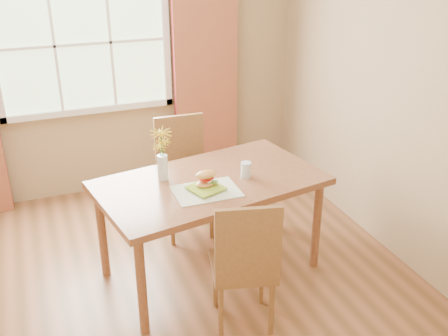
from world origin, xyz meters
TOP-DOWN VIEW (x-y plane):
  - room at (0.00, 0.00)m, footprint 4.24×3.84m
  - window at (0.00, 1.87)m, footprint 1.62×0.06m
  - curtain_right at (1.15, 1.78)m, footprint 0.65×0.08m
  - dining_table at (0.61, 0.16)m, footprint 1.76×1.18m
  - chair_near at (0.59, -0.54)m, footprint 0.49×0.49m
  - chair_far at (0.62, 0.87)m, footprint 0.45×0.45m
  - placemat at (0.52, -0.01)m, footprint 0.45×0.34m
  - plate at (0.53, 0.01)m, footprint 0.28×0.28m
  - croissant_sandwich at (0.54, 0.04)m, footprint 0.17×0.13m
  - water_glass at (0.88, 0.11)m, footprint 0.08×0.08m
  - flower_vase at (0.29, 0.29)m, footprint 0.16×0.16m

SIDE VIEW (x-z plane):
  - chair_near at x=0.59m, z-range 0.05..1.03m
  - chair_far at x=0.62m, z-range 0.05..1.07m
  - dining_table at x=0.61m, z-range 0.31..1.10m
  - placemat at x=0.52m, z-range 0.79..0.80m
  - plate at x=0.53m, z-range 0.80..0.81m
  - water_glass at x=0.88m, z-range 0.79..0.90m
  - croissant_sandwich at x=0.54m, z-range 0.81..0.92m
  - flower_vase at x=0.29m, z-range 0.83..1.22m
  - curtain_right at x=1.15m, z-range 0.00..2.20m
  - room at x=0.00m, z-range -0.02..2.72m
  - window at x=0.00m, z-range 0.84..2.16m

